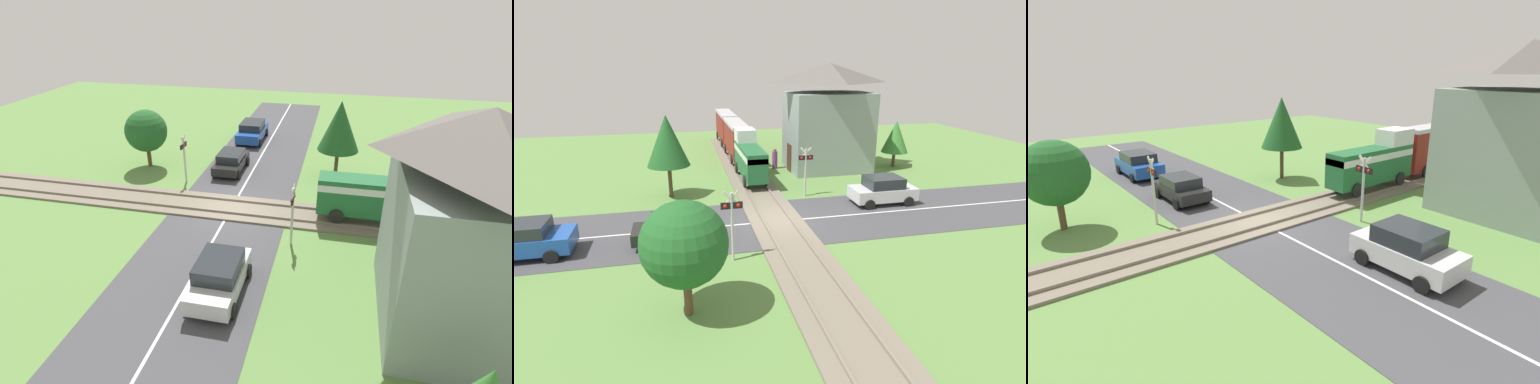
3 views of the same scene
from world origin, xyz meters
TOP-DOWN VIEW (x-y plane):
  - ground_plane at (0.00, 0.00)m, footprint 60.00×60.00m
  - road_surface at (0.00, 0.00)m, footprint 48.00×6.40m
  - track_bed at (0.00, 0.00)m, footprint 2.80×48.00m
  - car_near_crossing at (-5.17, -1.44)m, footprint 3.72×1.85m
  - car_far_side at (6.84, 1.44)m, footprint 3.75×1.94m
  - car_behind_queue at (-11.57, -1.44)m, footprint 4.21×2.02m
  - crossing_signal_west_approach at (-2.78, -3.76)m, footprint 0.90×0.18m
  - crossing_signal_east_approach at (2.78, 3.76)m, footprint 0.90×0.18m
  - station_building at (6.46, 9.84)m, footprint 6.50×4.84m
  - pedestrian_by_station at (2.54, 10.82)m, footprint 0.40×0.40m
  - tree_roadside_hedge at (-5.39, 5.50)m, footprint 2.57×2.57m
  - tree_beyond_track at (-4.73, -7.19)m, footprint 2.82×2.82m

SIDE VIEW (x-z plane):
  - ground_plane at x=0.00m, z-range 0.00..0.00m
  - road_surface at x=0.00m, z-range 0.00..0.02m
  - track_bed at x=0.00m, z-range -0.05..0.19m
  - car_near_crossing at x=-5.17m, z-range 0.04..1.39m
  - pedestrian_by_station at x=2.54m, z-range -0.07..1.56m
  - car_behind_queue at x=-11.57m, z-range 0.04..1.59m
  - car_far_side at x=6.84m, z-range 0.02..1.65m
  - crossing_signal_west_approach at x=-2.78m, z-range 0.44..3.56m
  - crossing_signal_east_approach at x=2.78m, z-range 0.44..3.56m
  - tree_beyond_track at x=-4.73m, z-range 0.56..4.52m
  - tree_roadside_hedge at x=-5.39m, z-range 0.98..6.07m
  - station_building at x=6.46m, z-range -0.11..7.85m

